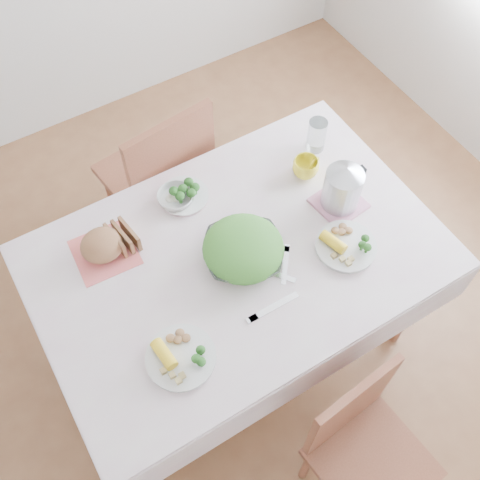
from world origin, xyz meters
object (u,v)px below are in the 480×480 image
dinner_plate_right (346,246)px  yellow_mug (305,168)px  dining_table (238,301)px  chair_near (375,459)px  salad_bowl (243,253)px  dinner_plate_left (181,357)px  electric_kettle (343,185)px  chair_far (155,176)px

dinner_plate_right → yellow_mug: bearing=79.2°
dining_table → yellow_mug: 0.64m
chair_near → salad_bowl: size_ratio=2.98×
dinner_plate_left → yellow_mug: yellow_mug is taller
dinner_plate_right → yellow_mug: (0.07, 0.37, 0.03)m
yellow_mug → electric_kettle: (0.03, -0.19, 0.08)m
dining_table → yellow_mug: size_ratio=13.11×
yellow_mug → electric_kettle: 0.21m
chair_far → salad_bowl: (0.03, -0.76, 0.33)m
chair_far → dinner_plate_left: (-0.35, -0.99, 0.31)m
salad_bowl → yellow_mug: bearing=26.4°
chair_far → salad_bowl: bearing=85.1°
salad_bowl → dinner_plate_right: 0.39m
dining_table → chair_near: chair_near is taller
yellow_mug → electric_kettle: bearing=-81.8°
electric_kettle → dinner_plate_left: bearing=-152.2°
dining_table → chair_near: (0.07, -0.82, 0.09)m
chair_far → electric_kettle: electric_kettle is taller
dining_table → electric_kettle: electric_kettle is taller
dinner_plate_left → chair_far: bearing=70.4°
dinner_plate_left → electric_kettle: bearing=16.3°
chair_near → yellow_mug: 1.12m
salad_bowl → yellow_mug: size_ratio=2.63×
chair_near → yellow_mug: size_ratio=7.81×
dining_table → electric_kettle: (0.46, -0.01, 0.51)m
chair_far → dinner_plate_right: size_ratio=4.20×
yellow_mug → dining_table: bearing=-156.4°
yellow_mug → dinner_plate_right: bearing=-100.8°
chair_far → dinner_plate_left: chair_far is taller
dining_table → electric_kettle: bearing=-0.7°
salad_bowl → dinner_plate_left: salad_bowl is taller
dinner_plate_left → dinner_plate_right: size_ratio=1.02×
dining_table → electric_kettle: 0.68m
dining_table → salad_bowl: (0.01, -0.02, 0.42)m
yellow_mug → chair_near: bearing=-109.7°
yellow_mug → electric_kettle: electric_kettle is taller
chair_far → dinner_plate_left: bearing=63.3°
salad_bowl → chair_far: bearing=92.2°
dining_table → yellow_mug: yellow_mug is taller
dinner_plate_left → electric_kettle: size_ratio=1.16×
salad_bowl → dinner_plate_left: 0.45m
chair_near → dinner_plate_right: (0.29, 0.64, 0.31)m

